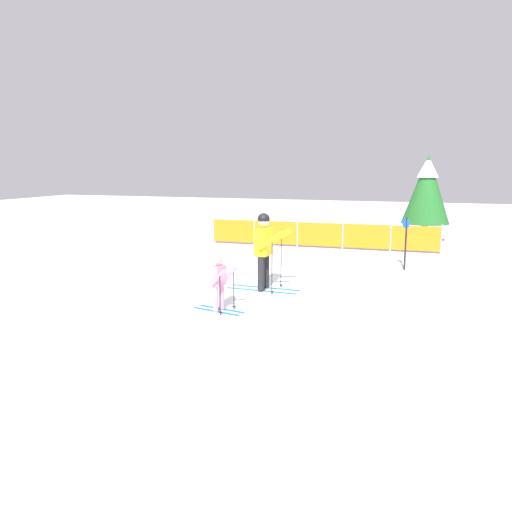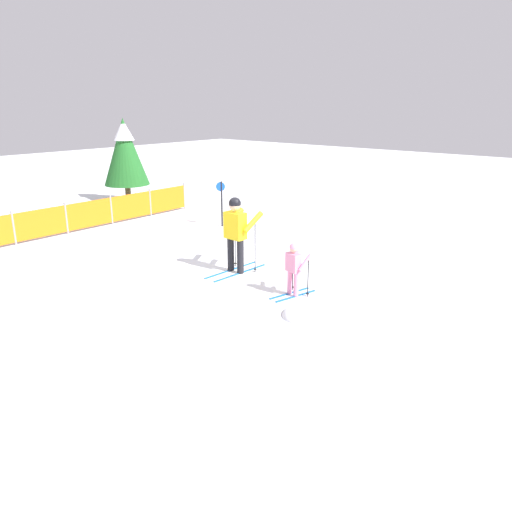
{
  "view_description": "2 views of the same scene",
  "coord_description": "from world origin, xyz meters",
  "px_view_note": "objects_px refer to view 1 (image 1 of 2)",
  "views": [
    {
      "loc": [
        3.14,
        -10.73,
        2.78
      ],
      "look_at": [
        -0.16,
        -0.86,
        0.9
      ],
      "focal_mm": 35.0,
      "sensor_mm": 36.0,
      "label": 1
    },
    {
      "loc": [
        -8.22,
        -7.67,
        3.8
      ],
      "look_at": [
        -0.59,
        -1.13,
        0.67
      ],
      "focal_mm": 35.0,
      "sensor_mm": 36.0,
      "label": 2
    }
  ],
  "objects_px": {
    "skier_child": "(219,278)",
    "trail_marker": "(406,238)",
    "safety_fence": "(320,234)",
    "conifer_far": "(427,188)",
    "skier_adult": "(265,244)"
  },
  "relations": [
    {
      "from": "skier_child",
      "to": "conifer_far",
      "type": "xyz_separation_m",
      "value": [
        3.75,
        10.84,
        1.33
      ]
    },
    {
      "from": "safety_fence",
      "to": "trail_marker",
      "type": "relative_size",
      "value": 5.55
    },
    {
      "from": "skier_child",
      "to": "trail_marker",
      "type": "xyz_separation_m",
      "value": [
        3.26,
        5.22,
        0.23
      ]
    },
    {
      "from": "conifer_far",
      "to": "safety_fence",
      "type": "bearing_deg",
      "value": -140.71
    },
    {
      "from": "safety_fence",
      "to": "skier_child",
      "type": "bearing_deg",
      "value": -92.53
    },
    {
      "from": "safety_fence",
      "to": "trail_marker",
      "type": "bearing_deg",
      "value": -44.38
    },
    {
      "from": "skier_child",
      "to": "trail_marker",
      "type": "relative_size",
      "value": 0.78
    },
    {
      "from": "conifer_far",
      "to": "skier_adult",
      "type": "bearing_deg",
      "value": -110.92
    },
    {
      "from": "safety_fence",
      "to": "conifer_far",
      "type": "xyz_separation_m",
      "value": [
        3.4,
        2.78,
        1.51
      ]
    },
    {
      "from": "skier_child",
      "to": "trail_marker",
      "type": "bearing_deg",
      "value": 70.6
    },
    {
      "from": "skier_adult",
      "to": "conifer_far",
      "type": "distance_m",
      "value": 9.64
    },
    {
      "from": "skier_adult",
      "to": "conifer_far",
      "type": "xyz_separation_m",
      "value": [
        3.42,
        8.96,
        0.93
      ]
    },
    {
      "from": "safety_fence",
      "to": "conifer_far",
      "type": "distance_m",
      "value": 4.64
    },
    {
      "from": "safety_fence",
      "to": "skier_adult",
      "type": "bearing_deg",
      "value": -90.26
    },
    {
      "from": "skier_adult",
      "to": "safety_fence",
      "type": "distance_m",
      "value": 6.21
    }
  ]
}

